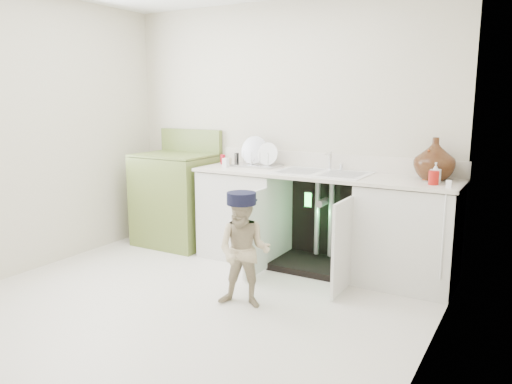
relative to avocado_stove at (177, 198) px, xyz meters
The scene contains 5 objects.
ground 1.70m from the avocado_stove, 46.69° to the right, with size 3.50×3.50×0.00m, color beige.
room_shell 1.79m from the avocado_stove, 46.69° to the right, with size 6.00×5.50×1.26m.
counter_run 1.70m from the avocado_stove, ahead, with size 2.44×1.02×1.25m.
avocado_stove is the anchor object (origin of this frame).
repair_worker 1.85m from the avocado_stove, 35.38° to the right, with size 0.49×0.97×0.88m.
Camera 1 is at (2.27, -2.97, 1.58)m, focal length 35.00 mm.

